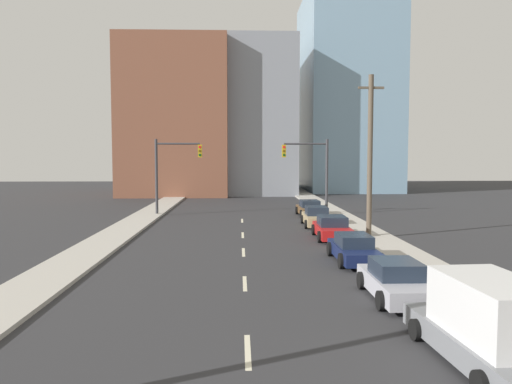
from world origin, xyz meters
TOP-DOWN VIEW (x-y plane):
  - sidewalk_left at (-8.19, 46.50)m, footprint 2.59×93.00m
  - sidewalk_right at (8.19, 46.50)m, footprint 2.59×93.00m
  - lane_stripe_at_9m at (0.00, 8.96)m, footprint 0.16×2.40m
  - lane_stripe_at_16m at (0.00, 16.01)m, footprint 0.16×2.40m
  - lane_stripe_at_23m at (0.00, 22.61)m, footprint 0.16×2.40m
  - lane_stripe_at_28m at (0.00, 28.45)m, footprint 0.16×2.40m
  - lane_stripe_at_36m at (0.00, 35.81)m, footprint 0.16×2.40m
  - building_brick_left at (-8.68, 65.41)m, footprint 14.00×16.00m
  - building_office_center at (1.40, 69.41)m, footprint 12.00×20.00m
  - building_glass_right at (16.25, 73.41)m, footprint 13.00×20.00m
  - traffic_signal_left at (-6.32, 39.65)m, footprint 4.08×0.35m
  - traffic_signal_right at (6.38, 39.65)m, footprint 4.08×0.35m
  - utility_pole_right_mid at (7.92, 26.95)m, footprint 1.60×0.32m
  - box_truck_gray at (5.90, 7.83)m, footprint 2.59×5.53m
  - sedan_silver at (5.43, 13.66)m, footprint 2.09×4.41m
  - sedan_navy at (5.36, 20.01)m, footprint 2.03×4.73m
  - sedan_red at (5.59, 26.90)m, footprint 2.26×4.76m
  - sedan_tan at (5.49, 32.60)m, footprint 2.13×4.68m
  - sedan_brown at (5.86, 38.87)m, footprint 2.14×4.50m

SIDE VIEW (x-z plane):
  - lane_stripe_at_9m at x=0.00m, z-range 0.00..0.01m
  - lane_stripe_at_16m at x=0.00m, z-range 0.00..0.01m
  - lane_stripe_at_23m at x=0.00m, z-range 0.00..0.01m
  - lane_stripe_at_28m at x=0.00m, z-range 0.00..0.01m
  - lane_stripe_at_36m at x=0.00m, z-range 0.00..0.01m
  - sidewalk_left at x=-8.19m, z-range 0.00..0.17m
  - sidewalk_right at x=8.19m, z-range 0.00..0.17m
  - sedan_brown at x=5.86m, z-range -0.05..1.31m
  - sedan_navy at x=5.36m, z-range -0.04..1.31m
  - sedan_silver at x=5.43m, z-range -0.06..1.34m
  - sedan_red at x=5.59m, z-range -0.05..1.37m
  - sedan_tan at x=5.49m, z-range -0.06..1.38m
  - box_truck_gray at x=5.90m, z-range -0.07..2.11m
  - traffic_signal_left at x=-6.32m, z-range 0.94..7.58m
  - traffic_signal_right at x=6.38m, z-range 0.94..7.58m
  - utility_pole_right_mid at x=7.92m, z-range 0.13..10.29m
  - building_brick_left at x=-8.68m, z-range 0.00..20.33m
  - building_office_center at x=1.40m, z-range 0.00..20.80m
  - building_glass_right at x=16.25m, z-range 0.00..29.61m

